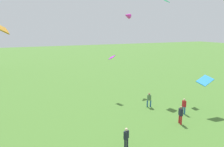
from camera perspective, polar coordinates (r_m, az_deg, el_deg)
person_0 at (r=22.06m, az=17.69°, el=-10.14°), size 0.40×0.54×1.79m
person_1 at (r=25.75m, az=9.78°, el=-6.67°), size 0.51×0.43×1.71m
person_2 at (r=24.68m, az=18.50°, el=-7.96°), size 0.34×0.52×1.70m
person_3 at (r=17.14m, az=3.79°, el=-16.39°), size 0.50×0.45×1.68m
kite_flying_0 at (r=25.24m, az=23.38°, el=-1.71°), size 1.82×1.30×0.96m
kite_flying_2 at (r=31.85m, az=14.04°, el=18.18°), size 0.81×1.01×0.59m
kite_flying_3 at (r=20.87m, az=-27.35°, el=10.63°), size 1.30×1.94×1.11m
kite_flying_4 at (r=28.20m, az=-0.03°, el=4.30°), size 0.81×1.08×0.65m
kite_flying_5 at (r=32.96m, az=4.02°, el=15.05°), size 1.36×1.14×0.90m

